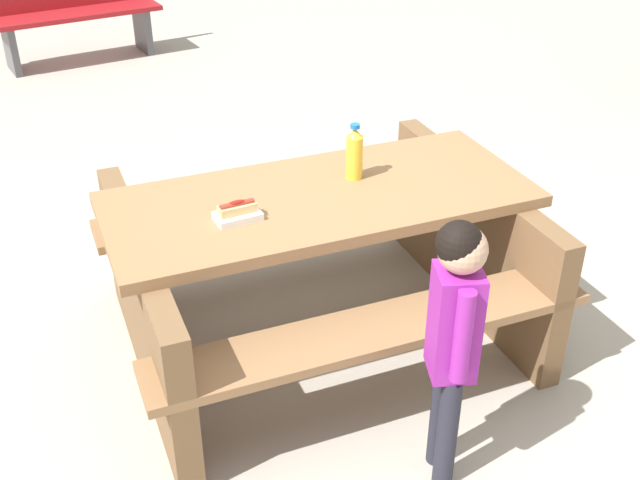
% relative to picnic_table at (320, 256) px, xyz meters
% --- Properties ---
extents(ground_plane, '(30.00, 30.00, 0.00)m').
position_rel_picnic_table_xyz_m(ground_plane, '(0.00, 0.00, -0.44)').
color(ground_plane, '#ADA599').
rests_on(ground_plane, ground).
extents(picnic_table, '(2.02, 1.69, 0.75)m').
position_rel_picnic_table_xyz_m(picnic_table, '(0.00, 0.00, 0.00)').
color(picnic_table, olive).
rests_on(picnic_table, ground).
extents(soda_bottle, '(0.07, 0.07, 0.25)m').
position_rel_picnic_table_xyz_m(soda_bottle, '(-0.21, -0.05, 0.42)').
color(soda_bottle, yellow).
rests_on(soda_bottle, picnic_table).
extents(hotdog_tray, '(0.19, 0.13, 0.08)m').
position_rel_picnic_table_xyz_m(hotdog_tray, '(0.39, 0.01, 0.34)').
color(hotdog_tray, white).
rests_on(hotdog_tray, picnic_table).
extents(child_in_coat, '(0.21, 0.24, 1.08)m').
position_rel_picnic_table_xyz_m(child_in_coat, '(0.06, 0.93, 0.24)').
color(child_in_coat, '#262633').
rests_on(child_in_coat, ground).
extents(park_bench_mid, '(1.51, 0.44, 0.85)m').
position_rel_picnic_table_xyz_m(park_bench_mid, '(-0.32, -4.70, 0.00)').
color(park_bench_mid, maroon).
rests_on(park_bench_mid, ground).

